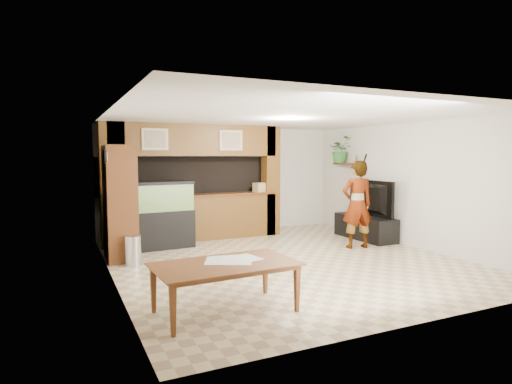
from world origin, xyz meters
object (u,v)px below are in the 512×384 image
pantry_cabinet (120,203)px  person (357,205)px  aquarium (163,216)px  dining_table (227,289)px  television (366,198)px

pantry_cabinet → person: bearing=-13.2°
aquarium → person: 4.01m
pantry_cabinet → dining_table: size_ratio=1.21×
person → dining_table: size_ratio=1.04×
aquarium → person: (3.65, -1.66, 0.23)m
dining_table → person: bearing=28.3°
aquarium → television: aquarium is taller
aquarium → person: size_ratio=0.77×
person → aquarium: bearing=-13.2°
aquarium → person: bearing=-28.1°
pantry_cabinet → aquarium: pantry_cabinet is taller
pantry_cabinet → aquarium: size_ratio=1.52×
pantry_cabinet → aquarium: (0.91, 0.59, -0.37)m
television → person: size_ratio=0.78×
aquarium → television: (4.44, -0.97, 0.26)m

